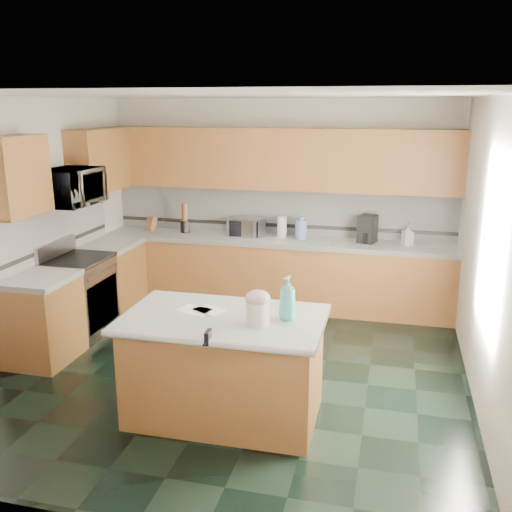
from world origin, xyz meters
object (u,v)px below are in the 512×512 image
(toaster_oven, at_px, (246,227))
(coffee_maker, at_px, (367,229))
(knife_block, at_px, (151,224))
(treat_jar, at_px, (258,313))
(soap_bottle_island, at_px, (288,298))
(island_base, at_px, (225,370))
(island_top, at_px, (224,319))

(toaster_oven, distance_m, coffee_maker, 1.58)
(coffee_maker, bearing_deg, knife_block, -163.16)
(treat_jar, xyz_separation_m, toaster_oven, (-0.89, 3.03, 0.03))
(soap_bottle_island, bearing_deg, island_base, -149.77)
(island_base, relative_size, knife_block, 8.00)
(island_top, distance_m, treat_jar, 0.36)
(soap_bottle_island, distance_m, coffee_maker, 2.93)
(soap_bottle_island, distance_m, knife_block, 3.77)
(island_base, distance_m, toaster_oven, 3.03)
(island_base, bearing_deg, soap_bottle_island, 5.28)
(island_base, bearing_deg, coffee_maker, 70.62)
(island_top, bearing_deg, treat_jar, -20.67)
(treat_jar, height_order, soap_bottle_island, soap_bottle_island)
(treat_jar, distance_m, knife_block, 3.78)
(knife_block, distance_m, coffee_maker, 2.94)
(island_top, height_order, toaster_oven, toaster_oven)
(soap_bottle_island, distance_m, toaster_oven, 3.06)
(coffee_maker, bearing_deg, island_top, -92.68)
(island_base, distance_m, knife_block, 3.54)
(knife_block, bearing_deg, soap_bottle_island, -26.20)
(island_top, bearing_deg, toaster_oven, 100.69)
(soap_bottle_island, relative_size, toaster_oven, 0.86)
(knife_block, bearing_deg, coffee_maker, 23.69)
(knife_block, xyz_separation_m, coffee_maker, (2.94, 0.03, 0.08))
(island_base, xyz_separation_m, soap_bottle_island, (0.53, 0.05, 0.67))
(toaster_oven, bearing_deg, island_base, -59.93)
(island_base, relative_size, coffee_maker, 4.51)
(toaster_oven, height_order, coffee_maker, coffee_maker)
(treat_jar, height_order, knife_block, knife_block)
(island_base, height_order, soap_bottle_island, soap_bottle_island)
(soap_bottle_island, bearing_deg, knife_block, 155.20)
(knife_block, xyz_separation_m, toaster_oven, (1.36, 0.00, 0.03))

